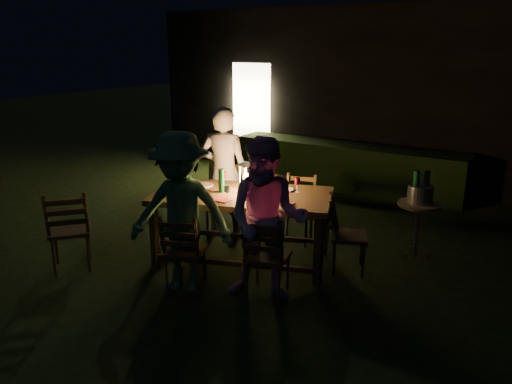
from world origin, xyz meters
The scene contains 29 objects.
garden_envelope centered at (-0.01, 6.15, 1.58)m, with size 40.00×40.00×3.20m.
dining_table centered at (-0.31, 0.09, 0.77)m, with size 2.28×1.66×0.86m.
chair_near_left centered at (-0.47, -0.79, 0.27)m, with size 0.53×0.55×0.90m.
chair_near_right centered at (0.37, -0.48, 0.29)m, with size 0.51×0.53×0.94m.
chair_far_left centered at (-1.00, 0.66, 0.31)m, with size 0.63×0.64×1.02m.
chair_far_right centered at (-0.05, 1.00, 0.27)m, with size 0.49×0.51×0.90m.
chair_end centered at (0.85, 0.50, 0.28)m, with size 0.57×0.56×0.93m.
chair_spare centered at (-1.87, -1.14, 0.31)m, with size 0.66×0.66×1.02m.
person_house_side centered at (-1.01, 0.70, 0.88)m, with size 0.64×0.42×1.76m, color beige.
person_opp_right centered at (0.39, -0.53, 0.84)m, with size 0.82×0.64×1.68m, color #CF8EC0.
person_opp_left centered at (-0.45, -0.84, 0.85)m, with size 1.10×0.63×1.70m, color #397242.
lantern centered at (-0.28, 0.15, 1.01)m, with size 0.16×0.16×0.35m.
plate_far_left centered at (-0.90, 0.10, 0.86)m, with size 0.25×0.25×0.01m, color white.
plate_near_left centered at (-0.75, -0.31, 0.86)m, with size 0.25×0.25×0.01m, color white.
plate_far_right centered at (0.04, 0.45, 0.86)m, with size 0.25×0.25×0.01m, color white.
plate_near_right centered at (0.19, 0.03, 0.86)m, with size 0.25×0.25×0.01m, color white.
wineglass_a centered at (-0.69, 0.25, 0.94)m, with size 0.06×0.06×0.18m, color #59070F, non-canonical shape.
wineglass_b centered at (-0.94, -0.27, 0.94)m, with size 0.06×0.06×0.18m, color #59070F, non-canonical shape.
wineglass_c centered at (0.07, -0.08, 0.94)m, with size 0.06×0.06×0.18m, color #59070F, non-canonical shape.
wineglass_d centered at (0.21, 0.47, 0.94)m, with size 0.06×0.06×0.18m, color #59070F, non-canonical shape.
wineglass_e centered at (-0.30, -0.23, 0.94)m, with size 0.06×0.06×0.18m, color silver, non-canonical shape.
bottle_table centered at (-0.54, 0.00, 1.00)m, with size 0.07×0.07×0.28m, color #0F471E.
napkin_left centered at (-0.34, -0.27, 0.86)m, with size 0.18×0.14×0.01m, color red.
napkin_right centered at (0.31, -0.01, 0.86)m, with size 0.18×0.14×0.01m, color red.
phone centered at (-0.79, -0.41, 0.86)m, with size 0.14×0.07×0.01m, color black.
side_table centered at (1.41, 1.36, 0.60)m, with size 0.51×0.51×0.68m.
ice_bucket centered at (1.41, 1.36, 0.79)m, with size 0.30×0.30×0.22m, color #A5A8AD.
bottle_bucket_a centered at (1.36, 1.32, 0.84)m, with size 0.07×0.07×0.32m, color #0F471E.
bottle_bucket_b centered at (1.46, 1.40, 0.84)m, with size 0.07×0.07×0.32m, color #0F471E.
Camera 1 is at (2.77, -4.54, 2.53)m, focal length 35.00 mm.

